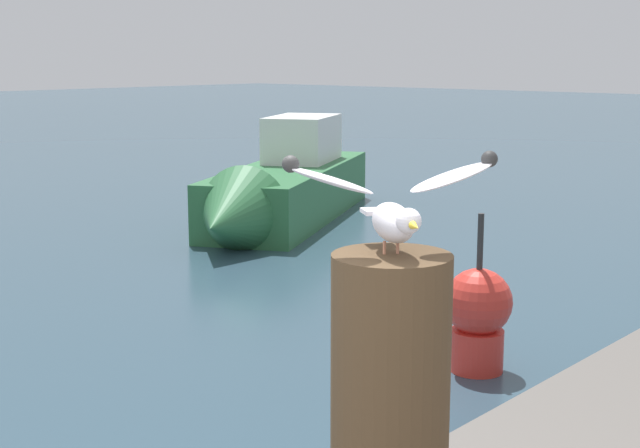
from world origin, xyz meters
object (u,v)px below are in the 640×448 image
mooring_post (390,418)px  channel_buoy (478,315)px  boat_green (279,191)px  seagull (393,206)px

mooring_post → channel_buoy: size_ratio=0.68×
mooring_post → channel_buoy: mooring_post is taller
boat_green → seagull: bearing=-134.4°
boat_green → channel_buoy: (-3.67, -5.83, -0.05)m
seagull → boat_green: bearing=45.6°
mooring_post → channel_buoy: 5.15m
seagull → channel_buoy: 5.31m
boat_green → channel_buoy: boat_green is taller
channel_buoy → boat_green: bearing=57.9°
mooring_post → seagull: size_ratio=1.75×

